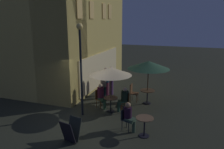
{
  "coord_description": "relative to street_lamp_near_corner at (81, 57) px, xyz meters",
  "views": [
    {
      "loc": [
        -8.33,
        -4.62,
        4.43
      ],
      "look_at": [
        2.1,
        -0.92,
        1.65
      ],
      "focal_mm": 35.49,
      "sensor_mm": 36.0,
      "label": 1
    }
  ],
  "objects": [
    {
      "name": "cafe_table_1",
      "position": [
        2.47,
        -2.62,
        -2.21
      ],
      "size": [
        0.77,
        0.77,
        0.75
      ],
      "color": "black",
      "rests_on": "ground"
    },
    {
      "name": "patio_umbrella_1",
      "position": [
        2.47,
        -2.62,
        -0.66
      ],
      "size": [
        2.19,
        2.19,
        2.33
      ],
      "color": "black",
      "rests_on": "ground"
    },
    {
      "name": "patron_seated_1",
      "position": [
        1.09,
        -0.52,
        -2.06
      ],
      "size": [
        0.46,
        0.52,
        1.28
      ],
      "rotation": [
        0.0,
        0.0,
        -2.04
      ],
      "color": "#2D502F",
      "rests_on": "ground"
    },
    {
      "name": "cafe_chair_0",
      "position": [
        1.08,
        -1.86,
        -2.19
      ],
      "size": [
        0.53,
        0.53,
        0.97
      ],
      "rotation": [
        0.0,
        0.0,
        1.98
      ],
      "color": "#573116",
      "rests_on": "ground"
    },
    {
      "name": "cafe_chair_1",
      "position": [
        1.15,
        -0.4,
        -2.22
      ],
      "size": [
        0.52,
        0.52,
        0.95
      ],
      "rotation": [
        0.0,
        0.0,
        -2.04
      ],
      "color": "#583315",
      "rests_on": "ground"
    },
    {
      "name": "cafe_chair_2",
      "position": [
        2.48,
        -1.81,
        -2.18
      ],
      "size": [
        0.42,
        0.42,
        1.0
      ],
      "rotation": [
        0.0,
        0.0,
        -1.58
      ],
      "color": "brown",
      "rests_on": "ground"
    },
    {
      "name": "patio_umbrella_0",
      "position": [
        0.77,
        -1.15,
        -0.74
      ],
      "size": [
        2.0,
        2.0,
        2.23
      ],
      "color": "black",
      "rests_on": "ground"
    },
    {
      "name": "menu_sandwich_board",
      "position": [
        -2.28,
        -0.69,
        -2.32
      ],
      "size": [
        0.74,
        0.67,
        0.88
      ],
      "rotation": [
        0.0,
        0.0,
        -0.21
      ],
      "color": "#242921",
      "rests_on": "ground"
    },
    {
      "name": "ground_plane",
      "position": [
        -0.4,
        0.04,
        -2.77
      ],
      "size": [
        60.0,
        60.0,
        0.0
      ],
      "primitive_type": "plane",
      "color": "#292B1F"
    },
    {
      "name": "patron_standing_3",
      "position": [
        1.88,
        -0.33,
        -1.9
      ],
      "size": [
        0.32,
        0.32,
        1.72
      ],
      "rotation": [
        0.0,
        0.0,
        3.33
      ],
      "color": "black",
      "rests_on": "ground"
    },
    {
      "name": "cafe_building",
      "position": [
        3.33,
        3.28,
        0.86
      ],
      "size": [
        8.74,
        7.89,
        7.27
      ],
      "color": "tan",
      "rests_on": "ground"
    },
    {
      "name": "patron_standing_4",
      "position": [
        2.61,
        -0.2,
        -1.87
      ],
      "size": [
        0.34,
        0.34,
        1.78
      ],
      "rotation": [
        0.0,
        0.0,
        0.9
      ],
      "color": "#4E1728",
      "rests_on": "ground"
    },
    {
      "name": "street_lamp_near_corner",
      "position": [
        0.0,
        0.0,
        0.0
      ],
      "size": [
        0.28,
        0.28,
        4.26
      ],
      "color": "black",
      "rests_on": "ground"
    },
    {
      "name": "cafe_table_0",
      "position": [
        0.77,
        -1.15,
        -2.25
      ],
      "size": [
        0.68,
        0.68,
        0.74
      ],
      "color": "black",
      "rests_on": "ground"
    },
    {
      "name": "patron_standing_5",
      "position": [
        3.24,
        -0.28,
        -1.9
      ],
      "size": [
        0.3,
        0.3,
        1.71
      ],
      "rotation": [
        0.0,
        0.0,
        4.91
      ],
      "color": "#52335F",
      "rests_on": "ground"
    },
    {
      "name": "cafe_table_2",
      "position": [
        -0.98,
        -3.16,
        -2.22
      ],
      "size": [
        0.68,
        0.68,
        0.78
      ],
      "color": "black",
      "rests_on": "ground"
    },
    {
      "name": "patron_seated_2",
      "position": [
        -0.75,
        -2.47,
        -2.08
      ],
      "size": [
        0.43,
        0.52,
        1.21
      ],
      "rotation": [
        0.0,
        0.0,
        -1.9
      ],
      "color": "#334834",
      "rests_on": "ground"
    },
    {
      "name": "patron_seated_0",
      "position": [
        1.03,
        -1.73,
        -2.07
      ],
      "size": [
        0.48,
        0.55,
        1.24
      ],
      "rotation": [
        0.0,
        0.0,
        1.98
      ],
      "color": "#25432B",
      "rests_on": "ground"
    },
    {
      "name": "cafe_chair_3",
      "position": [
        -0.7,
        -2.34,
        -2.24
      ],
      "size": [
        0.51,
        0.51,
        0.87
      ],
      "rotation": [
        0.0,
        0.0,
        -1.9
      ],
      "color": "black",
      "rests_on": "ground"
    }
  ]
}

